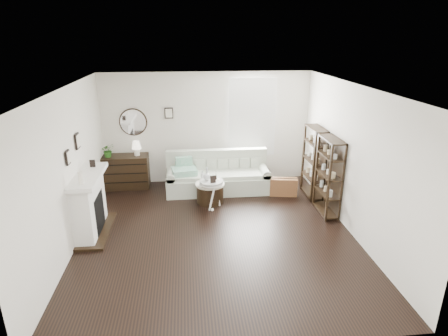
{
  "coord_description": "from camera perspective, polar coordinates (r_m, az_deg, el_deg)",
  "views": [
    {
      "loc": [
        -0.51,
        -6.15,
        3.53
      ],
      "look_at": [
        0.22,
        0.8,
        1.01
      ],
      "focal_mm": 30.0,
      "sensor_mm": 36.0,
      "label": 1
    }
  ],
  "objects": [
    {
      "name": "potted_plant",
      "position": [
        9.14,
        -17.27,
        2.6
      ],
      "size": [
        0.37,
        0.35,
        0.32
      ],
      "primitive_type": "imported",
      "rotation": [
        0.0,
        0.0,
        0.41
      ],
      "color": "#28611B",
      "rests_on": "dresser"
    },
    {
      "name": "eiffel_drum",
      "position": [
        8.19,
        -1.69,
        -1.68
      ],
      "size": [
        0.1,
        0.1,
        0.17
      ],
      "primitive_type": null,
      "rotation": [
        0.0,
        0.0,
        -0.02
      ],
      "color": "black",
      "rests_on": "drum_table"
    },
    {
      "name": "eiffel_ped",
      "position": [
        7.88,
        -1.22,
        -1.22
      ],
      "size": [
        0.11,
        0.11,
        0.17
      ],
      "primitive_type": null,
      "rotation": [
        0.0,
        0.0,
        -0.11
      ],
      "color": "black",
      "rests_on": "pedestal_table"
    },
    {
      "name": "sofa",
      "position": [
        8.87,
        -0.96,
        -1.48
      ],
      "size": [
        2.4,
        0.83,
        0.93
      ],
      "color": "beige",
      "rests_on": "ground"
    },
    {
      "name": "room",
      "position": [
        9.15,
        1.99,
        7.61
      ],
      "size": [
        5.5,
        5.5,
        5.5
      ],
      "color": "black",
      "rests_on": "ground"
    },
    {
      "name": "shelf_unit_far",
      "position": [
        8.65,
        13.53,
        0.87
      ],
      "size": [
        0.3,
        0.8,
        1.6
      ],
      "color": "black",
      "rests_on": "ground"
    },
    {
      "name": "shelf_unit_near",
      "position": [
        7.86,
        15.62,
        -1.25
      ],
      "size": [
        0.3,
        0.8,
        1.6
      ],
      "color": "black",
      "rests_on": "ground"
    },
    {
      "name": "quilt",
      "position": [
        8.64,
        -6.09,
        -0.47
      ],
      "size": [
        0.62,
        0.54,
        0.14
      ],
      "primitive_type": "cube",
      "rotation": [
        0.0,
        0.0,
        0.17
      ],
      "color": "#258864",
      "rests_on": "sofa"
    },
    {
      "name": "suitcase",
      "position": [
        8.71,
        9.03,
        -2.86
      ],
      "size": [
        0.65,
        0.32,
        0.41
      ],
      "primitive_type": "cube",
      "rotation": [
        0.0,
        0.0,
        -0.18
      ],
      "color": "brown",
      "rests_on": "ground"
    },
    {
      "name": "pedestal_table",
      "position": [
        7.89,
        -1.92,
        -2.26
      ],
      "size": [
        0.51,
        0.51,
        0.62
      ],
      "rotation": [
        0.0,
        0.0,
        -0.01
      ],
      "color": "silver",
      "rests_on": "ground"
    },
    {
      "name": "table_lamp",
      "position": [
        9.07,
        -13.19,
        2.95
      ],
      "size": [
        0.28,
        0.28,
        0.35
      ],
      "primitive_type": null,
      "rotation": [
        0.0,
        0.0,
        -0.33
      ],
      "color": "white",
      "rests_on": "dresser"
    },
    {
      "name": "card_frame_drum",
      "position": [
        7.99,
        -2.41,
        -2.14
      ],
      "size": [
        0.16,
        0.1,
        0.2
      ],
      "primitive_type": "cube",
      "rotation": [
        -0.21,
        0.0,
        -0.33
      ],
      "color": "silver",
      "rests_on": "drum_table"
    },
    {
      "name": "fireplace",
      "position": [
        7.34,
        -19.74,
        -5.47
      ],
      "size": [
        0.5,
        1.4,
        1.84
      ],
      "color": "white",
      "rests_on": "ground"
    },
    {
      "name": "flask_ped",
      "position": [
        7.83,
        -2.6,
        -0.89
      ],
      "size": [
        0.15,
        0.15,
        0.29
      ],
      "primitive_type": null,
      "color": "silver",
      "rests_on": "pedestal_table"
    },
    {
      "name": "drum_table",
      "position": [
        8.26,
        -2.14,
        -3.77
      ],
      "size": [
        0.64,
        0.64,
        0.45
      ],
      "rotation": [
        0.0,
        0.0,
        -0.14
      ],
      "color": "black",
      "rests_on": "ground"
    },
    {
      "name": "card_frame_ped",
      "position": [
        7.72,
        -1.7,
        -1.73
      ],
      "size": [
        0.12,
        0.06,
        0.15
      ],
      "primitive_type": "cube",
      "rotation": [
        -0.21,
        0.0,
        0.15
      ],
      "color": "black",
      "rests_on": "pedestal_table"
    },
    {
      "name": "dresser",
      "position": [
        9.3,
        -15.05,
        -0.54
      ],
      "size": [
        1.2,
        0.52,
        0.8
      ],
      "color": "black",
      "rests_on": "ground"
    },
    {
      "name": "bottle_drum",
      "position": [
        8.04,
        -3.29,
        -1.49
      ],
      "size": [
        0.08,
        0.08,
        0.34
      ],
      "primitive_type": "cylinder",
      "color": "silver",
      "rests_on": "drum_table"
    }
  ]
}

